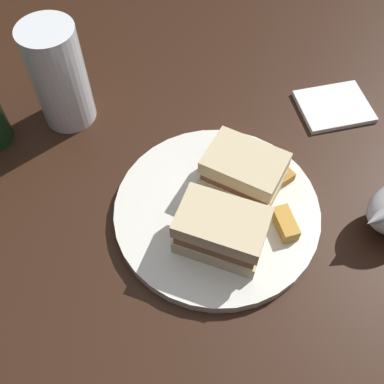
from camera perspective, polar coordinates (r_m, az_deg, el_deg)
ground_plane at (r=1.33m, az=-1.52°, el=-17.87°), size 6.00×6.00×0.00m
dining_table at (r=0.98m, az=-2.01°, el=-12.09°), size 1.02×0.99×0.74m
plate at (r=0.62m, az=3.09°, el=-2.43°), size 0.28×0.28×0.02m
sandwich_half_left at (r=0.56m, az=3.67°, el=-4.82°), size 0.12×0.10×0.06m
sandwich_half_right at (r=0.61m, az=6.44°, el=2.49°), size 0.12×0.11×0.06m
potato_wedge_front at (r=0.60m, az=11.54°, el=-3.86°), size 0.04×0.05×0.02m
potato_wedge_middle at (r=0.64m, az=10.51°, el=1.49°), size 0.05×0.05×0.01m
potato_wedge_back at (r=0.63m, az=8.14°, el=0.58°), size 0.05×0.04×0.01m
potato_wedge_left_edge at (r=0.62m, az=5.98°, el=-0.39°), size 0.04×0.05×0.02m
potato_wedge_right_edge at (r=0.59m, az=5.54°, el=-4.70°), size 0.03×0.05×0.02m
pint_glass at (r=0.72m, az=-16.08°, el=13.22°), size 0.08×0.08×0.16m
napkin at (r=0.78m, az=17.26°, el=10.14°), size 0.13×0.12×0.01m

